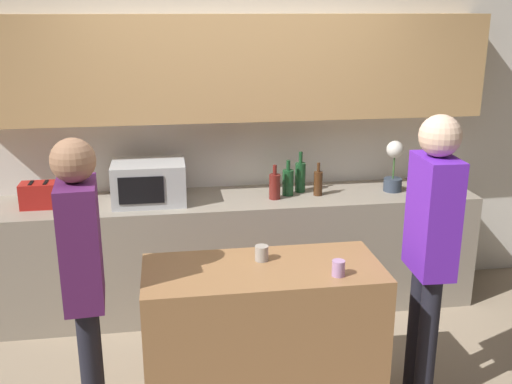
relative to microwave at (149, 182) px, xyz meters
name	(u,v)px	position (x,y,z in m)	size (l,w,h in m)	color
back_wall	(232,105)	(0.65, 0.29, 0.50)	(6.40, 0.40, 2.70)	silver
back_counter	(238,252)	(0.65, 0.02, -0.59)	(3.60, 0.62, 0.88)	gray
kitchen_island	(263,341)	(0.62, -1.29, -0.58)	(1.30, 0.58, 0.90)	#996B42
microwave	(149,182)	(0.00, 0.00, 0.00)	(0.52, 0.39, 0.30)	#B7BABC
toaster	(40,195)	(-0.77, 0.00, -0.06)	(0.26, 0.16, 0.18)	#B21E19
potted_plant	(394,166)	(1.85, 0.00, 0.05)	(0.14, 0.14, 0.39)	#333D4C
bottle_0	(275,186)	(0.91, -0.06, -0.05)	(0.08, 0.08, 0.26)	maroon
bottle_1	(288,182)	(1.03, 0.02, -0.05)	(0.08, 0.08, 0.27)	#194723
bottle_2	(300,177)	(1.14, 0.09, -0.03)	(0.08, 0.08, 0.31)	#194723
bottle_3	(318,183)	(1.25, -0.02, -0.05)	(0.07, 0.07, 0.25)	#472814
cup_0	(338,268)	(0.99, -1.45, -0.09)	(0.07, 0.07, 0.08)	#B388BB
cup_1	(262,253)	(0.63, -1.20, -0.09)	(0.08, 0.08, 0.09)	#A49D93
person_left	(431,239)	(1.55, -1.33, -0.01)	(0.22, 0.35, 1.71)	black
person_center	(83,269)	(-0.31, -1.37, -0.05)	(0.22, 0.35, 1.66)	black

